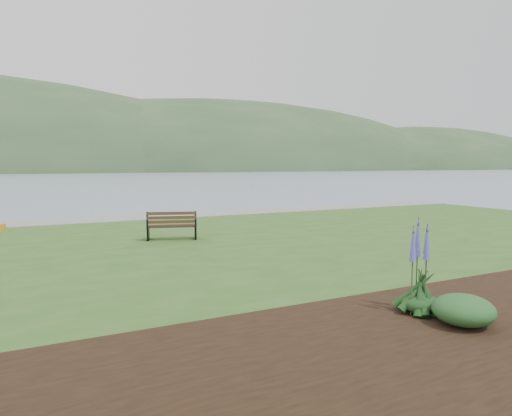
{
  "coord_description": "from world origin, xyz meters",
  "views": [
    {
      "loc": [
        -6.29,
        -14.14,
        2.86
      ],
      "look_at": [
        1.01,
        0.3,
        1.3
      ],
      "focal_mm": 32.0,
      "sensor_mm": 36.0,
      "label": 1
    }
  ],
  "objects": [
    {
      "name": "shrub_0",
      "position": [
        -0.49,
        -9.58,
        0.67
      ],
      "size": [
        0.92,
        0.92,
        0.46
      ],
      "primitive_type": "ellipsoid",
      "color": "#1E4C21",
      "rests_on": "garden_bed"
    },
    {
      "name": "lawn",
      "position": [
        0.0,
        -2.0,
        0.2
      ],
      "size": [
        34.0,
        20.0,
        0.4
      ],
      "primitive_type": "cube",
      "color": "#2E551E",
      "rests_on": "ground"
    },
    {
      "name": "far_hillside",
      "position": [
        20.0,
        170.0,
        0.0
      ],
      "size": [
        580.0,
        80.0,
        38.0
      ],
      "primitive_type": null,
      "color": "#304F2C",
      "rests_on": "ground"
    },
    {
      "name": "park_bench",
      "position": [
        -2.11,
        0.2,
        0.89
      ],
      "size": [
        1.69,
        1.08,
        0.98
      ],
      "rotation": [
        0.0,
        0.0,
        -0.3
      ],
      "color": "#2F1F12",
      "rests_on": "lawn"
    },
    {
      "name": "shoreline_path",
      "position": [
        0.0,
        6.9,
        0.42
      ],
      "size": [
        34.0,
        2.2,
        0.03
      ],
      "primitive_type": "cube",
      "color": "gray",
      "rests_on": "lawn"
    },
    {
      "name": "pannier",
      "position": [
        -7.13,
        4.92,
        0.54
      ],
      "size": [
        0.22,
        0.29,
        0.27
      ],
      "primitive_type": "cube",
      "rotation": [
        0.0,
        0.0,
        -0.26
      ],
      "color": "orange",
      "rests_on": "lawn"
    },
    {
      "name": "ground",
      "position": [
        0.0,
        0.0,
        0.0
      ],
      "size": [
        600.0,
        600.0,
        0.0
      ],
      "primitive_type": "plane",
      "color": "gray",
      "rests_on": "ground"
    },
    {
      "name": "echium_4",
      "position": [
        -0.62,
        -8.87,
        1.12
      ],
      "size": [
        0.62,
        0.62,
        1.74
      ],
      "color": "#133614",
      "rests_on": "garden_bed"
    }
  ]
}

